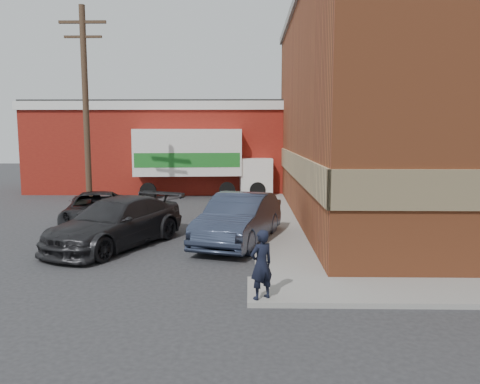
% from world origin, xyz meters
% --- Properties ---
extents(ground, '(90.00, 90.00, 0.00)m').
position_xyz_m(ground, '(0.00, 0.00, 0.00)').
color(ground, '#28282B').
rests_on(ground, ground).
extents(brick_building, '(14.25, 18.25, 9.36)m').
position_xyz_m(brick_building, '(8.50, 9.00, 4.68)').
color(brick_building, '#974927').
rests_on(brick_building, ground).
extents(sidewalk_west, '(1.80, 18.00, 0.12)m').
position_xyz_m(sidewalk_west, '(0.60, 9.00, 0.06)').
color(sidewalk_west, gray).
rests_on(sidewalk_west, ground).
extents(warehouse, '(16.30, 8.30, 5.60)m').
position_xyz_m(warehouse, '(-6.00, 20.00, 2.81)').
color(warehouse, maroon).
rests_on(warehouse, ground).
extents(utility_pole, '(2.00, 0.26, 9.00)m').
position_xyz_m(utility_pole, '(-7.50, 9.00, 4.75)').
color(utility_pole, '#4C3426').
rests_on(utility_pole, ground).
extents(man, '(0.66, 0.60, 1.51)m').
position_xyz_m(man, '(-0.20, -1.55, 0.88)').
color(man, black).
rests_on(man, sidewalk_south).
extents(sedan, '(3.09, 5.30, 1.65)m').
position_xyz_m(sedan, '(-0.80, 4.04, 0.82)').
color(sedan, '#2E374D').
rests_on(sedan, ground).
extents(suv_a, '(3.26, 5.26, 1.36)m').
position_xyz_m(suv_a, '(-6.44, 6.60, 0.68)').
color(suv_a, black).
rests_on(suv_a, ground).
extents(suv_b, '(4.25, 5.79, 1.56)m').
position_xyz_m(suv_b, '(-4.77, 3.54, 0.78)').
color(suv_b, black).
rests_on(suv_b, ground).
extents(box_truck, '(8.05, 3.05, 3.88)m').
position_xyz_m(box_truck, '(-3.24, 15.84, 2.24)').
color(box_truck, white).
rests_on(box_truck, ground).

